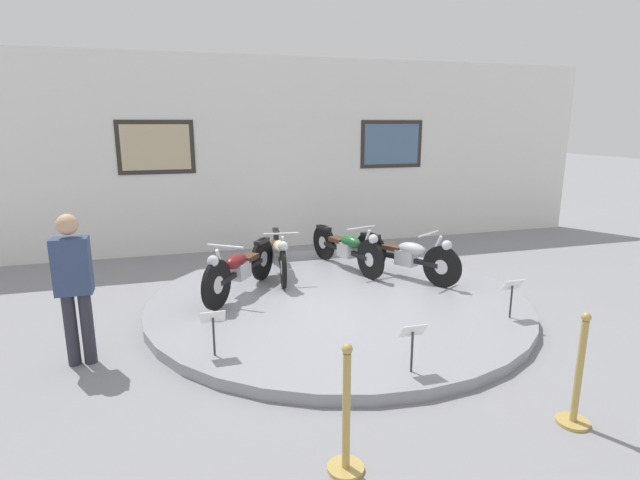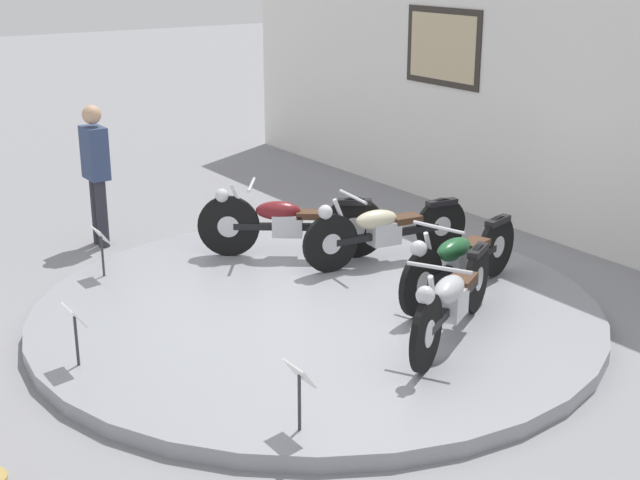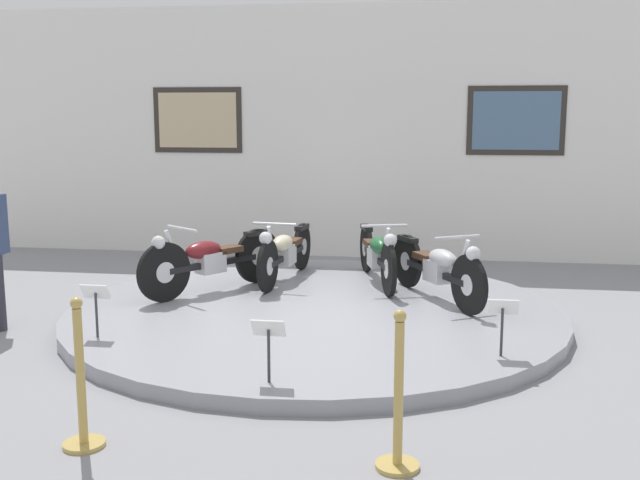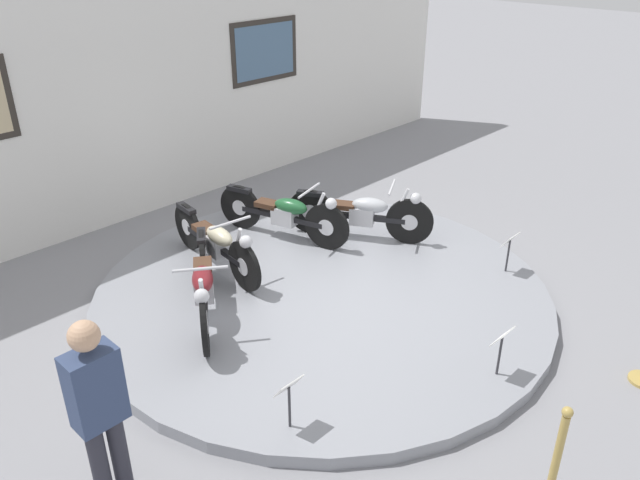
% 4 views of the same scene
% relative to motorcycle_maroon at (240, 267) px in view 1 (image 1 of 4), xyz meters
% --- Properties ---
extents(ground_plane, '(60.00, 60.00, 0.00)m').
position_rel_motorcycle_maroon_xyz_m(ground_plane, '(1.30, -0.50, -0.53)').
color(ground_plane, gray).
extents(display_platform, '(5.29, 5.29, 0.13)m').
position_rel_motorcycle_maroon_xyz_m(display_platform, '(1.30, -0.50, -0.46)').
color(display_platform, gray).
rests_on(display_platform, ground_plane).
extents(back_wall, '(14.00, 0.22, 3.79)m').
position_rel_motorcycle_maroon_xyz_m(back_wall, '(1.30, 3.19, 1.37)').
color(back_wall, white).
rests_on(back_wall, ground_plane).
extents(motorcycle_maroon, '(1.24, 1.66, 0.81)m').
position_rel_motorcycle_maroon_xyz_m(motorcycle_maroon, '(0.00, 0.00, 0.00)').
color(motorcycle_maroon, black).
rests_on(motorcycle_maroon, display_platform).
extents(motorcycle_cream, '(0.54, 1.95, 0.78)m').
position_rel_motorcycle_maroon_xyz_m(motorcycle_cream, '(0.73, 0.73, -0.02)').
color(motorcycle_cream, black).
rests_on(motorcycle_cream, display_platform).
extents(motorcycle_green, '(0.67, 1.92, 0.79)m').
position_rel_motorcycle_maroon_xyz_m(motorcycle_green, '(1.88, 0.74, -0.02)').
color(motorcycle_green, black).
rests_on(motorcycle_green, display_platform).
extents(motorcycle_silver, '(1.03, 1.74, 0.79)m').
position_rel_motorcycle_maroon_xyz_m(motorcycle_silver, '(2.61, -0.00, -0.02)').
color(motorcycle_silver, black).
rests_on(motorcycle_silver, display_platform).
extents(info_placard_front_left, '(0.26, 0.11, 0.51)m').
position_rel_motorcycle_maroon_xyz_m(info_placard_front_left, '(-0.53, -1.88, -0.03)').
color(info_placard_front_left, '#333338').
rests_on(info_placard_front_left, display_platform).
extents(info_placard_front_centre, '(0.26, 0.11, 0.51)m').
position_rel_motorcycle_maroon_xyz_m(info_placard_front_centre, '(1.30, -2.80, -0.03)').
color(info_placard_front_centre, '#333338').
rests_on(info_placard_front_centre, display_platform).
extents(info_placard_front_right, '(0.26, 0.11, 0.51)m').
position_rel_motorcycle_maroon_xyz_m(info_placard_front_right, '(3.14, -1.88, -0.03)').
color(info_placard_front_right, '#333338').
rests_on(info_placard_front_right, display_platform).
extents(visitor_standing, '(0.36, 0.22, 1.64)m').
position_rel_motorcycle_maroon_xyz_m(visitor_standing, '(-1.90, -1.39, 0.40)').
color(visitor_standing, '#2D2D38').
rests_on(visitor_standing, ground_plane).
extents(stanchion_post_left_of_entry, '(0.28, 0.28, 1.02)m').
position_rel_motorcycle_maroon_xyz_m(stanchion_post_left_of_entry, '(0.26, -3.81, -0.19)').
color(stanchion_post_left_of_entry, tan).
rests_on(stanchion_post_left_of_entry, ground_plane).
extents(stanchion_post_right_of_entry, '(0.28, 0.28, 1.02)m').
position_rel_motorcycle_maroon_xyz_m(stanchion_post_right_of_entry, '(2.35, -3.81, -0.19)').
color(stanchion_post_right_of_entry, tan).
rests_on(stanchion_post_right_of_entry, ground_plane).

